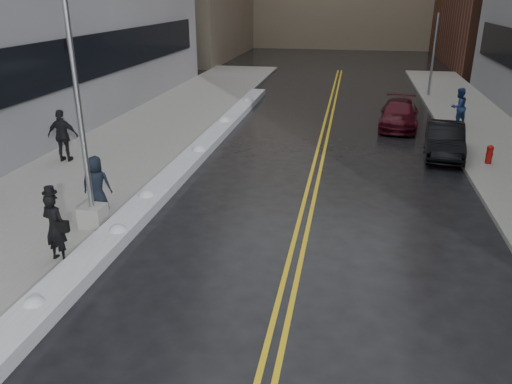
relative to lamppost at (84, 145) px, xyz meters
The scene contains 14 objects.
ground 4.62m from the lamppost, 31.22° to the right, with size 160.00×160.00×0.00m, color black.
sidewalk_west 8.72m from the lamppost, 107.03° to the left, with size 5.50×50.00×0.15m, color gray.
lane_line_left 10.12m from the lamppost, 54.77° to the left, with size 0.12×50.00×0.01m, color gold.
lane_line_right 10.29m from the lamppost, 53.36° to the left, with size 0.12×50.00×0.01m, color gold.
snow_ridge 6.50m from the lamppost, 81.94° to the left, with size 0.90×30.00×0.34m, color silver.
lamppost is the anchor object (origin of this frame).
fire_hydrant 14.81m from the lamppost, 33.04° to the left, with size 0.26×0.26×0.73m.
traffic_signal 24.98m from the lamppost, 61.79° to the left, with size 0.16×0.20×6.00m.
pedestrian_fedora 2.46m from the lamppost, 87.05° to the right, with size 0.64×0.42×1.77m, color black.
pedestrian_c 1.82m from the lamppost, 108.87° to the left, with size 0.85×0.55×1.73m, color black.
pedestrian_d 6.66m from the lamppost, 126.82° to the left, with size 1.19×0.49×2.03m, color black.
pedestrian_east 18.56m from the lamppost, 49.07° to the left, with size 0.90×0.70×1.86m, color navy.
car_black 14.28m from the lamppost, 40.30° to the left, with size 1.43×4.10×1.35m, color black.
car_maroon 16.71m from the lamppost, 55.82° to the left, with size 1.81×4.46×1.29m, color #3F0A13.
Camera 1 is at (3.61, -9.70, 6.30)m, focal length 35.00 mm.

